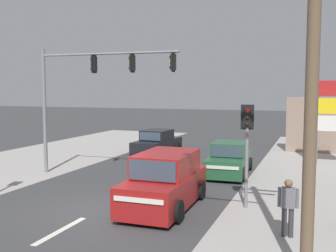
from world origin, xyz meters
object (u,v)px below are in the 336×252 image
at_px(traffic_signal_mast, 88,84).
at_px(sedan_oncoming_near, 229,160).
at_px(sedan_receding_far, 157,143).
at_px(pedestrian_at_kerb, 288,205).
at_px(suv_crossing_left, 165,182).
at_px(pedestal_signal_right_kerb, 247,138).
at_px(utility_pole_foreground_right, 306,33).
at_px(shopping_plaza_sign, 334,110).

distance_m(traffic_signal_mast, sedan_oncoming_near, 7.64).
distance_m(sedan_receding_far, pedestrian_at_kerb, 14.71).
relative_size(sedan_oncoming_near, pedestrian_at_kerb, 2.65).
xyz_separation_m(suv_crossing_left, sedan_oncoming_near, (0.98, 6.11, -0.18)).
distance_m(pedestal_signal_right_kerb, sedan_oncoming_near, 5.80).
height_order(utility_pole_foreground_right, sedan_oncoming_near, utility_pole_foreground_right).
bearing_deg(suv_crossing_left, shopping_plaza_sign, 61.54).
relative_size(suv_crossing_left, sedan_oncoming_near, 1.06).
bearing_deg(shopping_plaza_sign, suv_crossing_left, -118.46).
distance_m(traffic_signal_mast, shopping_plaza_sign, 13.11).
distance_m(traffic_signal_mast, pedestrian_at_kerb, 11.09).
bearing_deg(pedestal_signal_right_kerb, utility_pole_foreground_right, -69.02).
height_order(traffic_signal_mast, pedestal_signal_right_kerb, traffic_signal_mast).
relative_size(shopping_plaza_sign, suv_crossing_left, 1.00).
bearing_deg(sedan_oncoming_near, shopping_plaza_sign, 43.18).
bearing_deg(shopping_plaza_sign, pedestrian_at_kerb, -97.43).
bearing_deg(utility_pole_foreground_right, traffic_signal_mast, 142.00).
relative_size(traffic_signal_mast, pedestal_signal_right_kerb, 1.93).
distance_m(sedan_oncoming_near, pedestrian_at_kerb, 8.23).
height_order(traffic_signal_mast, sedan_oncoming_near, traffic_signal_mast).
bearing_deg(suv_crossing_left, pedestal_signal_right_kerb, 17.49).
bearing_deg(pedestrian_at_kerb, suv_crossing_left, 160.48).
relative_size(utility_pole_foreground_right, sedan_receding_far, 2.22).
bearing_deg(sedan_receding_far, pedestal_signal_right_kerb, -53.08).
height_order(sedan_oncoming_near, pedestrian_at_kerb, pedestrian_at_kerb).
xyz_separation_m(sedan_receding_far, sedan_oncoming_near, (5.51, -4.27, 0.00)).
bearing_deg(sedan_oncoming_near, pedestal_signal_right_kerb, -72.46).
bearing_deg(traffic_signal_mast, sedan_receding_far, 84.73).
relative_size(pedestal_signal_right_kerb, shopping_plaza_sign, 0.77).
distance_m(utility_pole_foreground_right, pedestal_signal_right_kerb, 6.02).
bearing_deg(pedestal_signal_right_kerb, pedestrian_at_kerb, -56.69).
bearing_deg(pedestrian_at_kerb, sedan_receding_far, 126.25).
relative_size(suv_crossing_left, pedestrian_at_kerb, 2.81).
xyz_separation_m(traffic_signal_mast, sedan_oncoming_near, (6.15, 2.68, -3.65)).
xyz_separation_m(utility_pole_foreground_right, pedestal_signal_right_kerb, (-1.92, 5.01, -2.74)).
distance_m(utility_pole_foreground_right, shopping_plaza_sign, 14.96).
relative_size(shopping_plaza_sign, sedan_oncoming_near, 1.06).
distance_m(traffic_signal_mast, suv_crossing_left, 7.11).
height_order(utility_pole_foreground_right, pedestal_signal_right_kerb, utility_pole_foreground_right).
height_order(suv_crossing_left, sedan_oncoming_near, suv_crossing_left).
bearing_deg(sedan_oncoming_near, sedan_receding_far, 142.21).
height_order(shopping_plaza_sign, pedestrian_at_kerb, shopping_plaza_sign).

